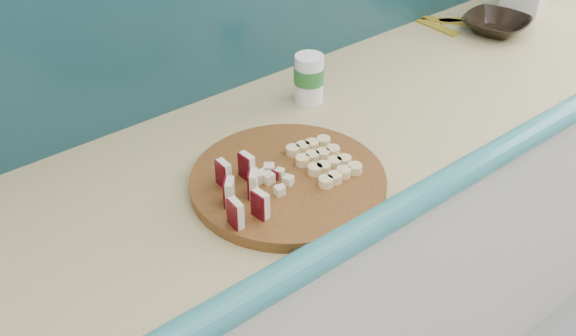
{
  "coord_description": "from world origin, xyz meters",
  "views": [
    {
      "loc": [
        -1.0,
        0.61,
        1.68
      ],
      "look_at": [
        -0.38,
        1.39,
        0.95
      ],
      "focal_mm": 40.0,
      "sensor_mm": 36.0,
      "label": 1
    }
  ],
  "objects": [
    {
      "name": "banana_slices",
      "position": [
        -0.3,
        1.38,
        0.94
      ],
      "size": [
        0.11,
        0.15,
        0.02
      ],
      "color": "beige",
      "rests_on": "cutting_board"
    },
    {
      "name": "banana_peel",
      "position": [
        0.48,
        1.7,
        0.91
      ],
      "size": [
        0.18,
        0.16,
        0.01
      ],
      "rotation": [
        0.0,
        0.0,
        0.43
      ],
      "color": "gold",
      "rests_on": "kitchen_counter"
    },
    {
      "name": "cutting_board",
      "position": [
        -0.38,
        1.39,
        0.92
      ],
      "size": [
        0.43,
        0.43,
        0.02
      ],
      "primitive_type": "cylinder",
      "rotation": [
        0.0,
        0.0,
        -0.14
      ],
      "color": "#4F2811",
      "rests_on": "kitchen_counter"
    },
    {
      "name": "apple_chunks",
      "position": [
        -0.4,
        1.39,
        0.94
      ],
      "size": [
        0.05,
        0.06,
        0.02
      ],
      "color": "#ECE7BD",
      "rests_on": "cutting_board"
    },
    {
      "name": "apple_wedges",
      "position": [
        -0.49,
        1.38,
        0.96
      ],
      "size": [
        0.12,
        0.15,
        0.05
      ],
      "color": "beige",
      "rests_on": "cutting_board"
    },
    {
      "name": "canister",
      "position": [
        -0.13,
        1.62,
        0.97
      ],
      "size": [
        0.07,
        0.07,
        0.12
      ],
      "rotation": [
        0.0,
        0.0,
        -0.0
      ],
      "color": "white",
      "rests_on": "kitchen_counter"
    },
    {
      "name": "brown_bowl",
      "position": [
        0.53,
        1.58,
        0.93
      ],
      "size": [
        0.22,
        0.22,
        0.04
      ],
      "primitive_type": "imported",
      "rotation": [
        0.0,
        0.0,
        0.24
      ],
      "color": "black",
      "rests_on": "kitchen_counter"
    },
    {
      "name": "kitchen_counter",
      "position": [
        0.1,
        1.5,
        0.46
      ],
      "size": [
        2.2,
        0.63,
        0.91
      ],
      "color": "silver",
      "rests_on": "ground"
    }
  ]
}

